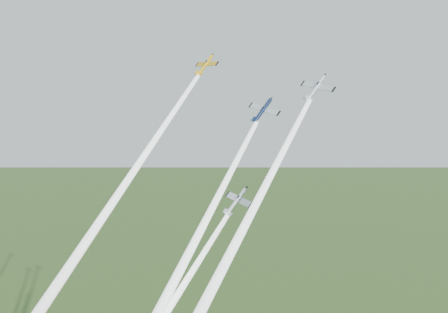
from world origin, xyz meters
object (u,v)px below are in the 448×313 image
at_px(plane_yellow, 205,65).
at_px(plane_navy, 263,111).
at_px(plane_silver_low, 237,201).
at_px(plane_silver_right, 316,88).

relative_size(plane_yellow, plane_navy, 0.99).
distance_m(plane_navy, plane_silver_low, 20.70).
height_order(plane_silver_right, plane_silver_low, plane_silver_right).
bearing_deg(plane_navy, plane_silver_right, 14.23).
relative_size(plane_navy, plane_silver_low, 1.02).
height_order(plane_yellow, plane_navy, plane_yellow).
bearing_deg(plane_silver_low, plane_navy, 116.23).
bearing_deg(plane_silver_low, plane_yellow, 160.12).
bearing_deg(plane_yellow, plane_silver_right, 8.68).
relative_size(plane_yellow, plane_silver_right, 0.98).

